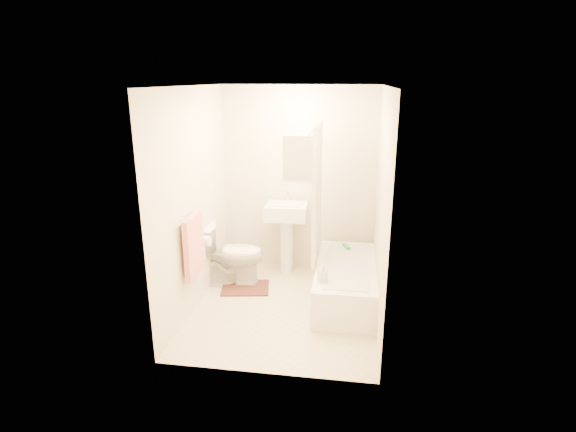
# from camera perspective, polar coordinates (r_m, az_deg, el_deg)

# --- Properties ---
(floor) EXTENTS (2.40, 2.40, 0.00)m
(floor) POSITION_cam_1_polar(r_m,az_deg,el_deg) (5.17, -0.42, -11.48)
(floor) COLOR beige
(floor) RESTS_ON ground
(ceiling) EXTENTS (2.40, 2.40, 0.00)m
(ceiling) POSITION_cam_1_polar(r_m,az_deg,el_deg) (4.54, -0.49, 16.19)
(ceiling) COLOR white
(ceiling) RESTS_ON ground
(wall_back) EXTENTS (2.00, 0.02, 2.40)m
(wall_back) POSITION_cam_1_polar(r_m,az_deg,el_deg) (5.86, 1.39, 4.57)
(wall_back) COLOR beige
(wall_back) RESTS_ON ground
(wall_left) EXTENTS (0.02, 2.40, 2.40)m
(wall_left) POSITION_cam_1_polar(r_m,az_deg,el_deg) (4.96, -11.94, 1.87)
(wall_left) COLOR beige
(wall_left) RESTS_ON ground
(wall_right) EXTENTS (0.02, 2.40, 2.40)m
(wall_right) POSITION_cam_1_polar(r_m,az_deg,el_deg) (4.67, 11.77, 0.92)
(wall_right) COLOR beige
(wall_right) RESTS_ON ground
(mirror) EXTENTS (0.40, 0.03, 0.55)m
(mirror) POSITION_cam_1_polar(r_m,az_deg,el_deg) (5.79, 1.38, 7.43)
(mirror) COLOR white
(mirror) RESTS_ON wall_back
(curtain_rod) EXTENTS (0.03, 1.70, 0.03)m
(curtain_rod) POSITION_cam_1_polar(r_m,az_deg,el_deg) (4.62, 3.47, 11.21)
(curtain_rod) COLOR silver
(curtain_rod) RESTS_ON wall_back
(shower_curtain) EXTENTS (0.04, 0.80, 1.55)m
(shower_curtain) POSITION_cam_1_polar(r_m,az_deg,el_deg) (5.15, 3.72, 3.00)
(shower_curtain) COLOR silver
(shower_curtain) RESTS_ON curtain_rod
(towel_bar) EXTENTS (0.02, 0.60, 0.02)m
(towel_bar) POSITION_cam_1_polar(r_m,az_deg,el_deg) (4.75, -12.44, -0.10)
(towel_bar) COLOR silver
(towel_bar) RESTS_ON wall_left
(towel) EXTENTS (0.06, 0.45, 0.66)m
(towel) POSITION_cam_1_polar(r_m,az_deg,el_deg) (4.84, -11.87, -3.73)
(towel) COLOR #CC7266
(towel) RESTS_ON towel_bar
(toilet_paper) EXTENTS (0.11, 0.12, 0.12)m
(toilet_paper) POSITION_cam_1_polar(r_m,az_deg,el_deg) (5.20, -10.43, -3.13)
(toilet_paper) COLOR white
(toilet_paper) RESTS_ON wall_left
(toilet) EXTENTS (0.83, 0.54, 0.77)m
(toilet) POSITION_cam_1_polar(r_m,az_deg,el_deg) (5.63, -7.17, -4.84)
(toilet) COLOR white
(toilet) RESTS_ON floor
(sink) EXTENTS (0.54, 0.44, 1.03)m
(sink) POSITION_cam_1_polar(r_m,az_deg,el_deg) (5.83, -0.20, -2.51)
(sink) COLOR white
(sink) RESTS_ON floor
(bathtub) EXTENTS (0.67, 1.52, 0.43)m
(bathtub) POSITION_cam_1_polar(r_m,az_deg,el_deg) (5.29, 7.32, -8.32)
(bathtub) COLOR white
(bathtub) RESTS_ON floor
(bath_mat) EXTENTS (0.63, 0.52, 0.02)m
(bath_mat) POSITION_cam_1_polar(r_m,az_deg,el_deg) (5.60, -5.43, -9.07)
(bath_mat) COLOR #4F2A1B
(bath_mat) RESTS_ON floor
(soap_bottle) EXTENTS (0.11, 0.11, 0.20)m
(soap_bottle) POSITION_cam_1_polar(r_m,az_deg,el_deg) (4.73, 4.45, -7.25)
(soap_bottle) COLOR silver
(soap_bottle) RESTS_ON bathtub
(scrub_brush) EXTENTS (0.11, 0.19, 0.04)m
(scrub_brush) POSITION_cam_1_polar(r_m,az_deg,el_deg) (5.69, 7.43, -3.87)
(scrub_brush) COLOR green
(scrub_brush) RESTS_ON bathtub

